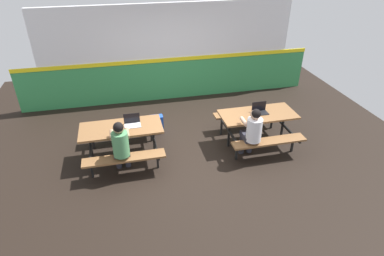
{
  "coord_description": "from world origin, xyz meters",
  "views": [
    {
      "loc": [
        -1.3,
        -5.75,
        4.0
      ],
      "look_at": [
        0.0,
        -0.07,
        0.55
      ],
      "focal_mm": 30.25,
      "sensor_mm": 36.0,
      "label": 1
    }
  ],
  "objects_px": {
    "student_nearer": "(121,144)",
    "picnic_table_left": "(122,134)",
    "student_further": "(252,130)",
    "laptop_dark": "(260,111)",
    "laptop_silver": "(132,123)",
    "picnic_table_right": "(257,120)",
    "backpack_dark": "(157,124)"
  },
  "relations": [
    {
      "from": "student_nearer",
      "to": "laptop_silver",
      "type": "bearing_deg",
      "value": 66.35
    },
    {
      "from": "picnic_table_left",
      "to": "laptop_silver",
      "type": "height_order",
      "value": "laptop_silver"
    },
    {
      "from": "picnic_table_right",
      "to": "laptop_silver",
      "type": "bearing_deg",
      "value": 177.67
    },
    {
      "from": "picnic_table_right",
      "to": "student_further",
      "type": "height_order",
      "value": "student_further"
    },
    {
      "from": "student_further",
      "to": "backpack_dark",
      "type": "height_order",
      "value": "student_further"
    },
    {
      "from": "picnic_table_right",
      "to": "laptop_silver",
      "type": "relative_size",
      "value": 5.07
    },
    {
      "from": "student_further",
      "to": "backpack_dark",
      "type": "xyz_separation_m",
      "value": [
        -1.74,
        1.49,
        -0.49
      ]
    },
    {
      "from": "student_nearer",
      "to": "student_further",
      "type": "relative_size",
      "value": 1.0
    },
    {
      "from": "picnic_table_right",
      "to": "student_further",
      "type": "relative_size",
      "value": 1.35
    },
    {
      "from": "student_nearer",
      "to": "student_further",
      "type": "bearing_deg",
      "value": -1.59
    },
    {
      "from": "student_nearer",
      "to": "laptop_silver",
      "type": "xyz_separation_m",
      "value": [
        0.26,
        0.6,
        0.08
      ]
    },
    {
      "from": "student_further",
      "to": "laptop_silver",
      "type": "xyz_separation_m",
      "value": [
        -2.3,
        0.67,
        0.08
      ]
    },
    {
      "from": "student_further",
      "to": "picnic_table_left",
      "type": "bearing_deg",
      "value": 166.09
    },
    {
      "from": "student_further",
      "to": "laptop_dark",
      "type": "relative_size",
      "value": 3.75
    },
    {
      "from": "picnic_table_left",
      "to": "backpack_dark",
      "type": "xyz_separation_m",
      "value": [
        0.8,
        0.86,
        -0.36
      ]
    },
    {
      "from": "laptop_silver",
      "to": "backpack_dark",
      "type": "height_order",
      "value": "laptop_silver"
    },
    {
      "from": "student_nearer",
      "to": "laptop_silver",
      "type": "distance_m",
      "value": 0.66
    },
    {
      "from": "student_further",
      "to": "laptop_dark",
      "type": "distance_m",
      "value": 0.73
    },
    {
      "from": "picnic_table_left",
      "to": "student_nearer",
      "type": "height_order",
      "value": "student_nearer"
    },
    {
      "from": "picnic_table_left",
      "to": "laptop_dark",
      "type": "height_order",
      "value": "laptop_dark"
    },
    {
      "from": "student_nearer",
      "to": "picnic_table_left",
      "type": "bearing_deg",
      "value": 87.0
    },
    {
      "from": "picnic_table_left",
      "to": "student_further",
      "type": "height_order",
      "value": "student_further"
    },
    {
      "from": "student_further",
      "to": "laptop_dark",
      "type": "bearing_deg",
      "value": 55.9
    },
    {
      "from": "laptop_silver",
      "to": "picnic_table_left",
      "type": "bearing_deg",
      "value": -170.46
    },
    {
      "from": "picnic_table_left",
      "to": "student_further",
      "type": "bearing_deg",
      "value": -13.91
    },
    {
      "from": "picnic_table_right",
      "to": "laptop_dark",
      "type": "relative_size",
      "value": 5.07
    },
    {
      "from": "student_nearer",
      "to": "laptop_dark",
      "type": "xyz_separation_m",
      "value": [
        2.97,
        0.53,
        0.08
      ]
    },
    {
      "from": "laptop_silver",
      "to": "backpack_dark",
      "type": "distance_m",
      "value": 1.15
    },
    {
      "from": "laptop_silver",
      "to": "laptop_dark",
      "type": "xyz_separation_m",
      "value": [
        2.71,
        -0.07,
        0.0
      ]
    },
    {
      "from": "student_nearer",
      "to": "laptop_dark",
      "type": "height_order",
      "value": "student_nearer"
    },
    {
      "from": "laptop_silver",
      "to": "student_further",
      "type": "bearing_deg",
      "value": -16.14
    },
    {
      "from": "student_nearer",
      "to": "backpack_dark",
      "type": "height_order",
      "value": "student_nearer"
    }
  ]
}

